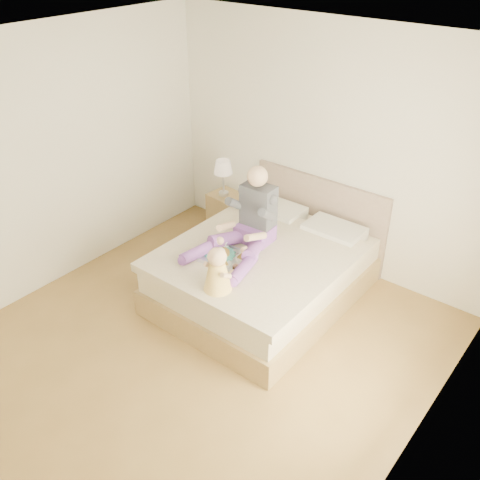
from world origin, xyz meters
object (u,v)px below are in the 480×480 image
Objects in this scene: baby at (218,272)px; bed at (268,268)px; adult at (248,224)px; nightstand at (227,212)px; tray at (229,256)px.

bed is at bearing 104.86° from baby.
nightstand is at bearing 136.11° from adult.
bed is 4.43× the size of nightstand.
bed is 5.06× the size of baby.
nightstand is 0.48× the size of adult.
nightstand is at bearing 147.11° from bed.
bed is at bearing 66.12° from tray.
baby is (0.09, -0.89, 0.47)m from bed.
bed is 0.58m from adult.
baby reaches higher than nightstand.
baby is at bearing -46.88° from nightstand.
nightstand is 2.21m from baby.
baby is (0.24, -0.43, 0.14)m from tray.
tray reaches higher than nightstand.
tray is 1.21× the size of baby.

